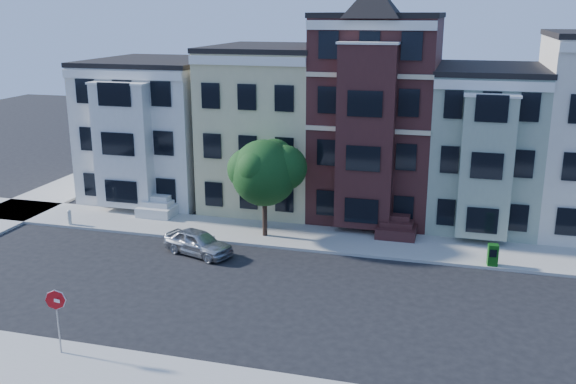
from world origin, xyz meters
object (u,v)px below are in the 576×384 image
(street_tree, at_px, (264,177))
(parked_car, at_px, (198,242))
(stop_sign, at_px, (58,318))
(newspaper_box, at_px, (493,255))
(fire_hydrant, at_px, (70,218))

(street_tree, height_order, parked_car, street_tree)
(parked_car, distance_m, stop_sign, 11.05)
(parked_car, xyz_separation_m, newspaper_box, (14.88, 2.17, 0.03))
(newspaper_box, distance_m, fire_hydrant, 24.04)
(stop_sign, bearing_deg, parked_car, 93.76)
(fire_hydrant, bearing_deg, newspaper_box, 0.00)
(stop_sign, bearing_deg, newspaper_box, 48.01)
(street_tree, relative_size, stop_sign, 2.38)
(street_tree, xyz_separation_m, stop_sign, (-3.45, -14.37, -1.97))
(street_tree, bearing_deg, fire_hydrant, -174.08)
(newspaper_box, distance_m, stop_sign, 20.50)
(parked_car, height_order, stop_sign, stop_sign)
(newspaper_box, bearing_deg, fire_hydrant, 173.72)
(street_tree, distance_m, parked_car, 5.15)
(street_tree, distance_m, stop_sign, 14.90)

